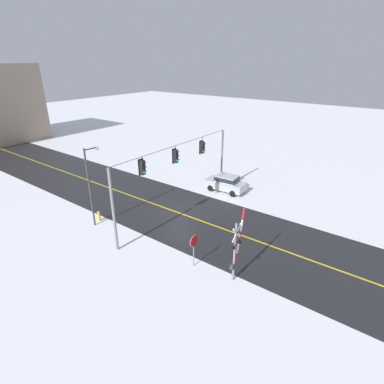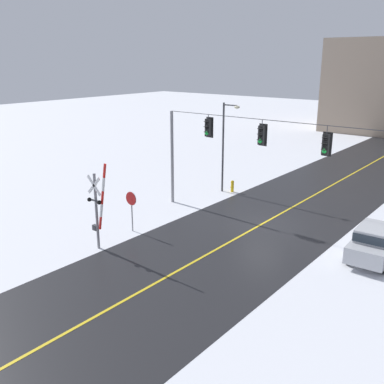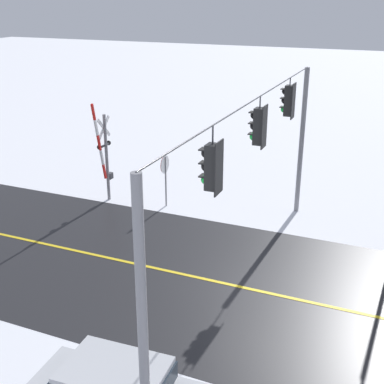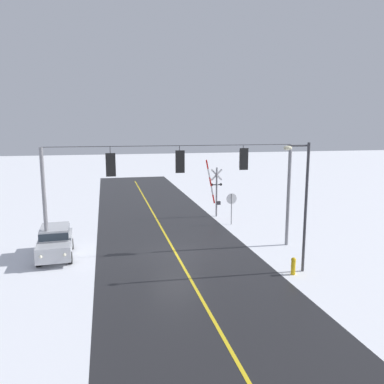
# 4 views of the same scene
# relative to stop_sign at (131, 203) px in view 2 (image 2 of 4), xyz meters

# --- Properties ---
(ground_plane) EXTENTS (160.00, 160.00, 0.00)m
(ground_plane) POSITION_rel_stop_sign_xyz_m (5.26, 5.54, -1.71)
(ground_plane) COLOR white
(road_asphalt) EXTENTS (9.00, 80.00, 0.01)m
(road_asphalt) POSITION_rel_stop_sign_xyz_m (5.26, 11.54, -1.71)
(road_asphalt) COLOR black
(road_asphalt) RESTS_ON ground
(lane_centre_line) EXTENTS (0.14, 72.00, 0.01)m
(lane_centre_line) POSITION_rel_stop_sign_xyz_m (5.26, 11.54, -1.70)
(lane_centre_line) COLOR gold
(lane_centre_line) RESTS_ON ground
(signal_span) EXTENTS (14.20, 0.47, 6.22)m
(signal_span) POSITION_rel_stop_sign_xyz_m (5.13, 5.53, 2.54)
(signal_span) COLOR gray
(signal_span) RESTS_ON ground
(stop_sign) EXTENTS (0.80, 0.09, 2.35)m
(stop_sign) POSITION_rel_stop_sign_xyz_m (0.00, 0.00, 0.00)
(stop_sign) COLOR gray
(stop_sign) RESTS_ON ground
(railroad_crossing) EXTENTS (1.41, 0.31, 4.63)m
(railroad_crossing) POSITION_rel_stop_sign_xyz_m (0.42, -2.77, 0.56)
(railroad_crossing) COLOR gray
(railroad_crossing) RESTS_ON ground
(parked_car_silver) EXTENTS (1.98, 4.27, 1.74)m
(parked_car_silver) POSITION_rel_stop_sign_xyz_m (11.94, 4.74, -0.76)
(parked_car_silver) COLOR #B7BABF
(parked_car_silver) RESTS_ON ground
(streetlamp_near) EXTENTS (1.39, 0.28, 6.50)m
(streetlamp_near) POSITION_rel_stop_sign_xyz_m (-0.33, 9.76, 2.20)
(streetlamp_near) COLOR #38383D
(streetlamp_near) RESTS_ON ground
(fire_hydrant) EXTENTS (0.24, 0.31, 0.88)m
(fire_hydrant) POSITION_rel_stop_sign_xyz_m (0.15, 10.07, -1.25)
(fire_hydrant) COLOR gold
(fire_hydrant) RESTS_ON ground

